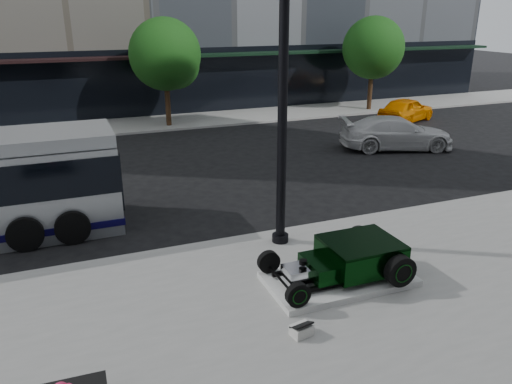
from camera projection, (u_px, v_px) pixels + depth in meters
name	position (u px, v px, depth m)	size (l,w,h in m)	color
ground	(226.00, 213.00, 15.97)	(120.00, 120.00, 0.00)	black
sidewalk_far	(148.00, 124.00, 28.17)	(70.00, 4.00, 0.12)	gray
street_trees	(167.00, 57.00, 26.49)	(29.80, 3.80, 5.70)	black
display_plinth	(339.00, 279.00, 11.66)	(3.40, 1.80, 0.15)	silver
hot_rod	(352.00, 257.00, 11.61)	(3.22, 2.00, 0.81)	black
info_plaque	(301.00, 330.00, 9.72)	(0.45, 0.37, 0.31)	silver
lamppost	(283.00, 103.00, 12.43)	(0.45, 0.45, 8.23)	black
white_sedan	(396.00, 133.00, 23.12)	(2.10, 5.16, 1.50)	silver
yellow_taxi	(406.00, 110.00, 28.70)	(1.69, 4.20, 1.43)	orange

